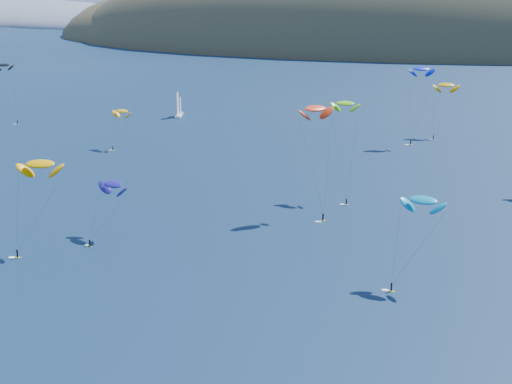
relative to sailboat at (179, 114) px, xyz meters
name	(u,v)px	position (x,y,z in m)	size (l,w,h in m)	color
island	(430,56)	(107.00, 356.24, -11.69)	(730.00, 300.00, 210.00)	#3D3526
headland	(29,24)	(-377.66, 543.95, -4.32)	(460.00, 250.00, 60.00)	slate
sailboat	(179,114)	(0.00, 0.00, 0.00)	(9.56, 8.22, 11.67)	white
kitesurfer_1	(122,111)	(-1.15, -56.30, 11.54)	(8.34, 8.67, 14.65)	#C9D918
kitesurfer_2	(40,164)	(18.66, -146.90, 17.67)	(10.29, 11.02, 21.34)	#C9D918
kitesurfer_3	(345,104)	(77.78, -93.45, 23.62)	(7.75, 12.58, 26.72)	#C9D918
kitesurfer_4	(422,69)	(97.29, -27.63, 24.98)	(9.73, 7.49, 28.49)	#C9D918
kitesurfer_5	(423,200)	(98.17, -147.51, 15.33)	(10.02, 9.79, 18.64)	#C9D918
kitesurfer_9	(316,109)	(72.17, -109.71, 24.98)	(9.66, 12.92, 28.53)	#C9D918
kitesurfer_10	(113,184)	(30.07, -135.98, 10.80)	(9.47, 13.35, 14.17)	#C9D918
kitesurfer_11	(446,85)	(106.53, -12.13, 17.48)	(9.61, 12.96, 21.01)	#C9D918
kitesurfer_12	(4,65)	(-62.46, -26.41, 21.81)	(9.84, 6.02, 24.83)	#C9D918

